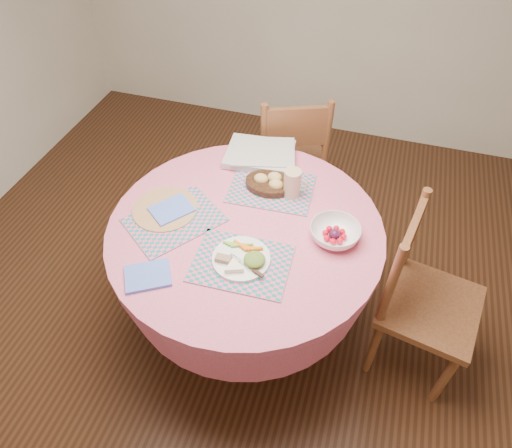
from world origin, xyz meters
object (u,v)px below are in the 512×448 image
Objects in this scene: fruit_bowl at (335,233)px; latte_mug at (293,183)px; chair_right at (421,296)px; wicker_trivet at (165,209)px; dining_table at (246,254)px; bread_bowl at (269,183)px; dinner_plate at (243,259)px; chair_back at (290,156)px.

latte_mug is at bearing 138.31° from fruit_bowl.
fruit_bowl is (-0.43, -0.00, 0.29)m from chair_right.
wicker_trivet is 0.60m from latte_mug.
dining_table is 5.39× the size of bread_bowl.
chair_right is 0.52m from fruit_bowl.
chair_right is 3.87× the size of dinner_plate.
bread_bowl is (0.03, 0.28, 0.23)m from dining_table.
chair_back is 0.97m from fruit_bowl.
chair_right reaches higher than chair_back.
dinner_plate is 0.42m from fruit_bowl.
chair_back is 0.73m from latte_mug.
dining_table is at bearing -119.95° from latte_mug.
chair_right is at bearing 112.50° from chair_back.
wicker_trivet is 0.78m from fruit_bowl.
chair_right is 0.86m from dinner_plate.
dinner_plate reaches higher than wicker_trivet.
fruit_bowl reaches higher than wicker_trivet.
bread_bowl is at bearing 92.73° from dinner_plate.
bread_bowl reaches higher than wicker_trivet.
dining_table is 0.89m from chair_back.
latte_mug is at bearing 78.18° from dinner_plate.
wicker_trivet is 2.13× the size of latte_mug.
dining_table is 0.36m from bread_bowl.
bread_bowl is (-0.80, 0.23, 0.29)m from chair_right.
bread_bowl is 1.63× the size of latte_mug.
wicker_trivet is (-1.21, -0.06, 0.26)m from chair_right.
fruit_bowl is at bearing 92.93° from chair_back.
chair_right is 0.78m from latte_mug.
dining_table is 1.32× the size of chair_back.
chair_back is 1.12m from dinner_plate.
wicker_trivet is 0.51m from bread_bowl.
dining_table is at bearing -173.61° from fruit_bowl.
wicker_trivet reaches higher than dining_table.
latte_mug is at bearing 26.66° from wicker_trivet.
chair_back reaches higher than fruit_bowl.
chair_right reaches higher than fruit_bowl.
chair_back is at bearing 55.64° from chair_right.
chair_back is (-0.00, 0.89, -0.06)m from dining_table.
latte_mug is 0.59× the size of fruit_bowl.
chair_right is 0.88m from bread_bowl.
latte_mug reaches higher than fruit_bowl.
fruit_bowl reaches higher than dinner_plate.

